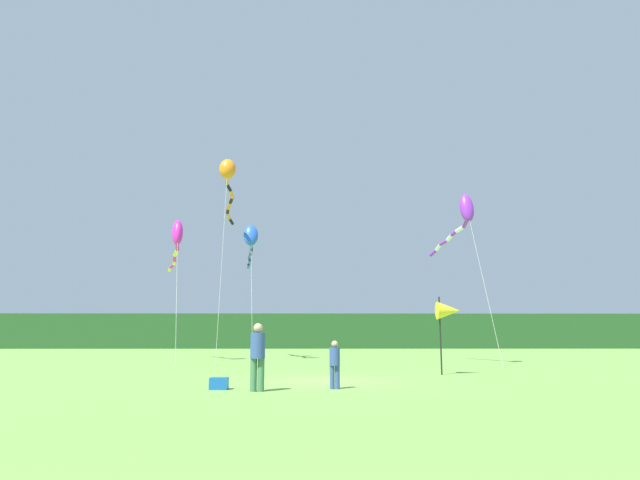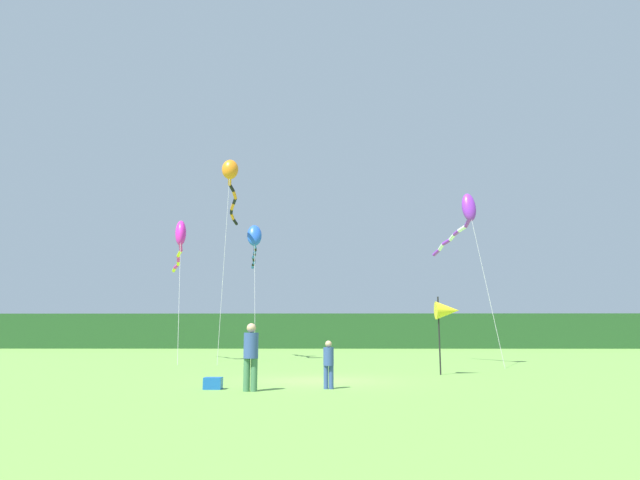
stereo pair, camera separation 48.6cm
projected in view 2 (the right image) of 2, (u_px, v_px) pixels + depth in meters
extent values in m
plane|color=#6B9E42|center=(318.00, 381.00, 17.95)|extent=(120.00, 120.00, 0.00)
cube|color=#234C23|center=(323.00, 331.00, 62.60)|extent=(108.00, 2.50, 3.93)
cylinder|color=#3F724C|center=(247.00, 375.00, 14.60)|extent=(0.18, 0.18, 0.87)
cylinder|color=#3F724C|center=(254.00, 375.00, 14.59)|extent=(0.18, 0.18, 0.87)
cylinder|color=#334C8C|center=(251.00, 345.00, 14.73)|extent=(0.40, 0.40, 0.69)
sphere|color=tan|center=(251.00, 328.00, 14.81)|extent=(0.25, 0.25, 0.25)
cylinder|color=#334C8C|center=(326.00, 377.00, 15.23)|extent=(0.13, 0.13, 0.64)
cylinder|color=#334C8C|center=(331.00, 377.00, 15.23)|extent=(0.13, 0.13, 0.64)
cylinder|color=#334C8C|center=(329.00, 356.00, 15.33)|extent=(0.29, 0.29, 0.51)
sphere|color=tan|center=(328.00, 344.00, 15.39)|extent=(0.19, 0.19, 0.19)
cube|color=#1959B2|center=(213.00, 383.00, 15.14)|extent=(0.49, 0.39, 0.32)
cylinder|color=black|center=(439.00, 335.00, 20.85)|extent=(0.06, 0.06, 2.96)
cone|color=yellow|center=(447.00, 310.00, 21.01)|extent=(0.90, 0.70, 0.70)
cylinder|color=#B2B2B2|center=(486.00, 282.00, 26.58)|extent=(0.60, 2.62, 8.12)
ellipsoid|color=purple|center=(469.00, 207.00, 28.56)|extent=(0.91, 1.03, 1.66)
cylinder|color=purple|center=(468.00, 223.00, 28.78)|extent=(0.22, 0.77, 0.43)
cylinder|color=white|center=(462.00, 229.00, 29.42)|extent=(0.41, 0.76, 0.31)
cylinder|color=purple|center=(457.00, 233.00, 30.08)|extent=(0.29, 0.75, 0.28)
cylinder|color=white|center=(452.00, 237.00, 30.75)|extent=(0.29, 0.77, 0.37)
cylinder|color=purple|center=(447.00, 242.00, 31.39)|extent=(0.47, 0.76, 0.34)
cylinder|color=white|center=(441.00, 247.00, 32.02)|extent=(0.28, 0.78, 0.41)
cylinder|color=purple|center=(437.00, 252.00, 32.66)|extent=(0.43, 0.79, 0.41)
cylinder|color=#B2B2B2|center=(224.00, 258.00, 29.95)|extent=(0.36, 3.87, 11.37)
ellipsoid|color=orange|center=(230.00, 169.00, 32.83)|extent=(1.07, 1.17, 1.40)
cylinder|color=orange|center=(230.00, 181.00, 33.13)|extent=(0.36, 0.90, 0.40)
cylinder|color=black|center=(231.00, 188.00, 33.90)|extent=(0.30, 0.89, 0.38)
cylinder|color=orange|center=(234.00, 195.00, 34.67)|extent=(0.22, 0.89, 0.46)
cylinder|color=black|center=(235.00, 201.00, 35.43)|extent=(0.45, 0.88, 0.33)
cylinder|color=orange|center=(233.00, 206.00, 36.18)|extent=(0.47, 0.90, 0.42)
cylinder|color=black|center=(231.00, 211.00, 36.93)|extent=(0.37, 0.88, 0.31)
cylinder|color=orange|center=(232.00, 216.00, 37.71)|extent=(0.20, 0.87, 0.39)
cylinder|color=black|center=(235.00, 221.00, 38.49)|extent=(0.33, 0.90, 0.41)
cylinder|color=#B2B2B2|center=(255.00, 293.00, 33.78)|extent=(0.80, 4.41, 8.13)
ellipsoid|color=blue|center=(254.00, 235.00, 36.64)|extent=(1.16, 1.31, 1.68)
cylinder|color=blue|center=(255.00, 246.00, 36.76)|extent=(0.20, 0.53, 0.31)
cylinder|color=black|center=(255.00, 249.00, 37.22)|extent=(0.25, 0.55, 0.32)
cylinder|color=blue|center=(255.00, 251.00, 37.67)|extent=(0.31, 0.56, 0.30)
cylinder|color=black|center=(255.00, 254.00, 38.12)|extent=(0.26, 0.52, 0.25)
cylinder|color=blue|center=(254.00, 256.00, 38.57)|extent=(0.36, 0.58, 0.34)
cylinder|color=black|center=(254.00, 259.00, 39.01)|extent=(0.21, 0.54, 0.34)
cylinder|color=blue|center=(254.00, 262.00, 39.46)|extent=(0.27, 0.56, 0.34)
cylinder|color=black|center=(253.00, 264.00, 39.90)|extent=(0.33, 0.54, 0.26)
cylinder|color=blue|center=(253.00, 266.00, 40.35)|extent=(0.29, 0.57, 0.34)
cylinder|color=#B2B2B2|center=(179.00, 293.00, 29.83)|extent=(1.26, 4.05, 7.52)
ellipsoid|color=#E026B2|center=(181.00, 233.00, 32.47)|extent=(0.99, 1.45, 1.81)
cylinder|color=#E026B2|center=(181.00, 247.00, 32.73)|extent=(0.37, 0.91, 0.47)
cylinder|color=yellow|center=(180.00, 253.00, 33.45)|extent=(0.55, 0.88, 0.42)
cylinder|color=#E026B2|center=(178.00, 258.00, 34.17)|extent=(0.40, 0.89, 0.40)
cylinder|color=yellow|center=(178.00, 263.00, 34.93)|extent=(0.42, 0.87, 0.32)
cylinder|color=#E026B2|center=(177.00, 266.00, 35.65)|extent=(0.58, 0.84, 0.31)
cylinder|color=yellow|center=(174.00, 269.00, 36.37)|extent=(0.49, 0.87, 0.33)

